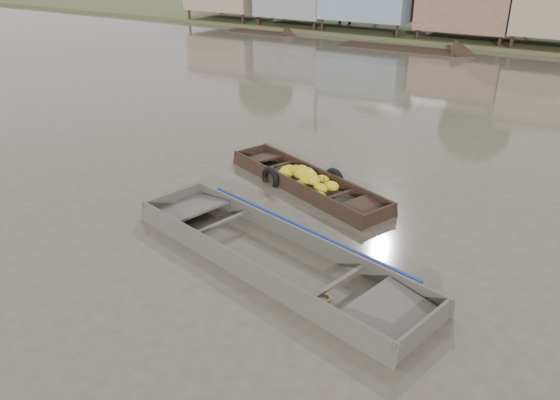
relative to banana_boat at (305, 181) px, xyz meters
The scene contains 3 objects.
ground 3.56m from the banana_boat, 71.06° to the right, with size 120.00×120.00×0.00m, color #484137.
banana_boat is the anchor object (origin of this frame).
viewer_boat 3.98m from the banana_boat, 69.36° to the right, with size 7.54×3.50×0.59m.
Camera 1 is at (5.54, -8.62, 6.10)m, focal length 35.00 mm.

